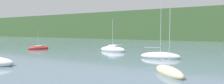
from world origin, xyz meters
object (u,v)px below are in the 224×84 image
Objects in this scene: sailboat_mid_2 at (169,72)px; sailboat_mid_10 at (160,56)px; sailboat_mid_8 at (38,48)px; sailboat_far_9 at (113,49)px.

sailboat_mid_2 is 10.83m from sailboat_mid_10.
sailboat_mid_10 is at bearing 132.83° from sailboat_mid_8.
sailboat_mid_10 is at bearing 152.84° from sailboat_mid_2.
sailboat_mid_8 is (-31.68, 10.35, 0.00)m from sailboat_mid_2.
sailboat_mid_10 is (-3.22, 10.34, 0.04)m from sailboat_mid_2.
sailboat_mid_2 is at bearing -84.17° from sailboat_mid_10.
sailboat_mid_8 is at bearing -152.52° from sailboat_mid_2.
sailboat_mid_2 is 0.74× the size of sailboat_mid_10.
sailboat_mid_8 is 0.70× the size of sailboat_far_9.
sailboat_mid_2 is at bearing 135.02° from sailboat_far_9.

